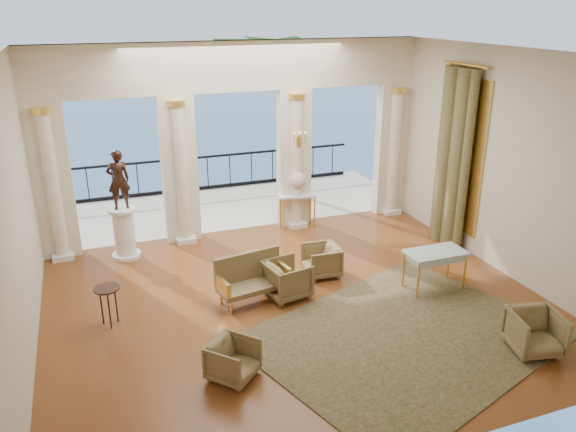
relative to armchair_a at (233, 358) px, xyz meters
name	(u,v)px	position (x,y,z in m)	size (l,w,h in m)	color
floor	(297,304)	(1.69, 1.72, -0.33)	(9.00, 9.00, 0.00)	#512B0F
room_walls	(325,171)	(1.69, 0.60, 2.55)	(9.00, 9.00, 9.00)	beige
arcade	(238,127)	(1.69, 5.54, 2.25)	(9.00, 0.56, 4.50)	beige
terrace	(222,207)	(1.69, 7.52, -0.38)	(10.00, 3.60, 0.10)	#BCB59F
balustrade	(208,176)	(1.69, 9.12, 0.08)	(9.00, 0.06, 1.03)	black
palm_tree	(279,48)	(3.69, 8.32, 3.76)	(2.00, 2.00, 4.50)	#4C3823
sea	(110,107)	(1.69, 61.72, -6.33)	(160.00, 160.00, 0.00)	#2D6792
curtain	(453,159)	(5.97, 3.22, 1.69)	(0.33, 1.40, 4.09)	#4A4226
window_frame	(460,154)	(6.16, 3.22, 1.77)	(0.04, 1.60, 3.40)	#EDB94E
wall_sconce	(299,141)	(3.09, 5.23, 1.90)	(0.30, 0.11, 0.33)	#EDB94E
rug	(404,337)	(2.97, 0.04, -0.32)	(4.79, 3.73, 0.02)	#2D2F18
armchair_a	(233,358)	(0.00, 0.00, 0.00)	(0.65, 0.60, 0.66)	#4E4222
armchair_b	(535,330)	(4.70, -1.02, 0.05)	(0.75, 0.70, 0.77)	#4E4222
armchair_c	(321,259)	(2.59, 2.67, 0.02)	(0.69, 0.64, 0.71)	#4E4222
armchair_d	(287,277)	(1.62, 2.07, 0.06)	(0.76, 0.71, 0.78)	#4E4222
settee	(251,278)	(0.96, 2.21, 0.11)	(1.42, 0.80, 0.89)	#4E4222
game_table	(435,255)	(4.41, 1.37, 0.38)	(1.16, 0.63, 0.79)	#A5BACD
pedestal	(124,234)	(-1.09, 4.98, 0.21)	(0.62, 0.62, 1.14)	silver
statue	(118,180)	(-1.09, 4.98, 1.45)	(0.47, 0.31, 1.29)	black
console_table	(297,200)	(3.07, 5.27, 0.39)	(0.97, 0.52, 0.88)	silver
urn	(297,182)	(3.07, 5.27, 0.87)	(0.43, 0.43, 0.57)	silver
side_table	(107,293)	(-1.62, 2.18, 0.29)	(0.44, 0.44, 0.72)	black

